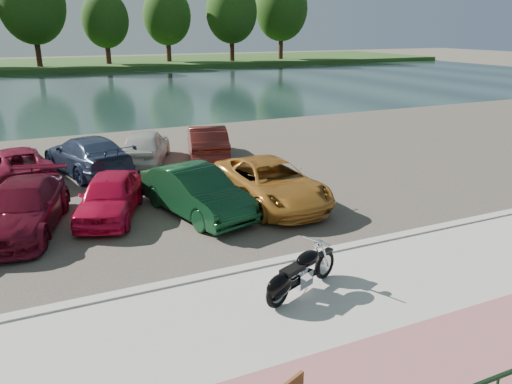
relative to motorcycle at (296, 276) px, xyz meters
The scene contains 17 objects.
ground 0.99m from the motorcycle, 29.20° to the right, with size 200.00×200.00×0.00m, color #595447.
promenade 1.65m from the motorcycle, 62.93° to the right, with size 60.00×6.00×0.10m, color #B9B6AE.
pink_path 3.02m from the motorcycle, 76.14° to the right, with size 60.00×2.00×0.01m, color #AA6068.
kerb 1.82m from the motorcycle, 65.91° to the left, with size 60.00×0.30×0.14m, color #B9B6AE.
parking_lot 10.64m from the motorcycle, 86.14° to the left, with size 60.00×18.00×0.04m, color #433D36.
river 39.61m from the motorcycle, 88.96° to the left, with size 120.00×40.00×0.00m, color #1A302E.
far_bank 71.60m from the motorcycle, 89.43° to the left, with size 120.00×24.00×0.60m, color #284B1A.
far_trees 65.95m from the motorcycle, 85.56° to the left, with size 70.25×10.68×12.52m.
motorcycle is the anchor object (origin of this frame).
car_3 8.26m from the motorcycle, 128.57° to the left, with size 1.92×4.72×1.37m, color maroon.
car_4 7.12m from the motorcycle, 112.72° to the left, with size 1.56×3.89×1.33m, color red.
car_5 5.67m from the motorcycle, 93.27° to the left, with size 1.54×4.43×1.46m, color #0F381E.
car_6 6.03m from the motorcycle, 68.86° to the left, with size 2.36×5.11×1.42m, color #BA7A2B.
car_10 13.12m from the motorcycle, 113.84° to the left, with size 2.08×4.50×1.25m, color maroon.
car_11 12.12m from the motorcycle, 103.14° to the left, with size 2.07×5.08×1.47m, color navy.
car_12 12.45m from the motorcycle, 91.56° to the left, with size 1.71×4.24×1.45m, color silver.
car_13 12.20m from the motorcycle, 79.29° to the left, with size 1.55×4.45×1.47m, color #541916.
Camera 1 is at (-5.41, -7.77, 5.54)m, focal length 35.00 mm.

